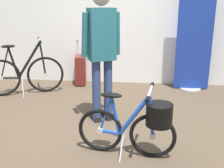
# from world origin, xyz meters

# --- Properties ---
(ground_plane) EXTENTS (7.39, 7.39, 0.00)m
(ground_plane) POSITION_xyz_m (0.00, 0.00, 0.00)
(ground_plane) COLOR brown
(back_wall) EXTENTS (7.39, 0.10, 2.84)m
(back_wall) POSITION_xyz_m (0.00, 2.12, 1.42)
(back_wall) COLOR white
(back_wall) RESTS_ON ground_plane
(floor_banner_stand) EXTENTS (0.60, 0.36, 1.76)m
(floor_banner_stand) POSITION_xyz_m (1.38, 1.79, 0.79)
(floor_banner_stand) COLOR #B7B7BC
(floor_banner_stand) RESTS_ON ground_plane
(folding_bike_foreground) EXTENTS (1.01, 0.53, 0.72)m
(folding_bike_foreground) POSITION_xyz_m (0.49, -0.54, 0.36)
(folding_bike_foreground) COLOR black
(folding_bike_foreground) RESTS_ON ground_plane
(display_bike_left) EXTENTS (1.23, 0.66, 0.93)m
(display_bike_left) POSITION_xyz_m (-1.47, 1.21, 0.35)
(display_bike_left) COLOR black
(display_bike_left) RESTS_ON ground_plane
(visitor_near_wall) EXTENTS (0.47, 0.37, 1.69)m
(visitor_near_wall) POSITION_xyz_m (-0.00, 0.29, 0.97)
(visitor_near_wall) COLOR navy
(visitor_near_wall) RESTS_ON ground_plane
(rolling_suitcase) EXTENTS (0.23, 0.38, 0.83)m
(rolling_suitcase) POSITION_xyz_m (-0.64, 1.87, 0.28)
(rolling_suitcase) COLOR maroon
(rolling_suitcase) RESTS_ON ground_plane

